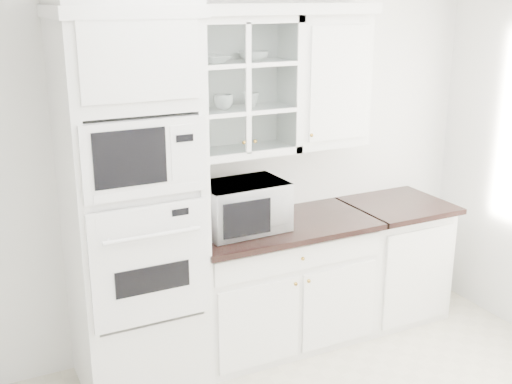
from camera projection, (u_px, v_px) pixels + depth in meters
room_shell at (330, 130)px, 3.17m from camera, size 4.00×3.50×2.70m
oven_column at (133, 206)px, 3.87m from camera, size 0.76×0.68×2.40m
base_cabinet_run at (279, 283)px, 4.55m from camera, size 1.32×0.67×0.92m
extra_base_cabinet at (392, 258)px, 4.98m from camera, size 0.72×0.67×0.92m
upper_cabinet_glass at (237, 87)px, 4.15m from camera, size 0.80×0.33×0.90m
upper_cabinet_solid at (325, 81)px, 4.44m from camera, size 0.55×0.33×0.90m
crown_molding at (223, 9)px, 3.94m from camera, size 2.14×0.38×0.07m
countertop_microwave at (241, 206)px, 4.24m from camera, size 0.58×0.49×0.33m
bowl_a at (214, 59)px, 4.01m from camera, size 0.24×0.24×0.05m
bowl_b at (253, 56)px, 4.16m from camera, size 0.21×0.21×0.06m
cup_a at (223, 102)px, 4.12m from camera, size 0.16×0.16×0.10m
cup_b at (251, 100)px, 4.21m from camera, size 0.12×0.12×0.10m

